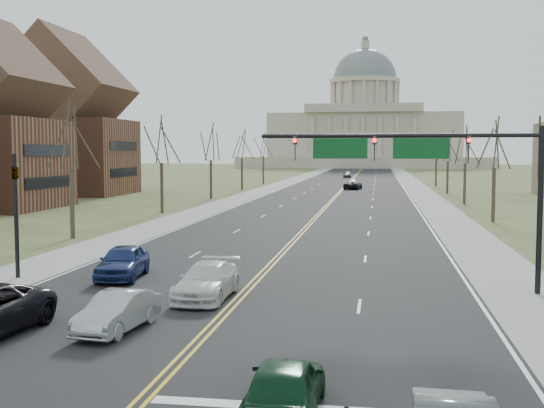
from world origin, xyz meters
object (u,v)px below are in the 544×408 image
(car_nb_inner_lead, at_px, (285,386))
(signal_left, at_px, (16,202))
(car_sb_inner_second, at_px, (207,281))
(car_sb_outer_second, at_px, (123,262))
(car_far_nb, at_px, (353,185))
(signal_mast, at_px, (420,160))
(car_sb_inner_lead, at_px, (117,312))
(car_far_sb, at_px, (347,174))

(car_nb_inner_lead, bearing_deg, signal_left, -45.11)
(signal_left, distance_m, car_sb_inner_second, 11.03)
(car_sb_inner_second, distance_m, car_sb_outer_second, 6.37)
(car_sb_inner_second, height_order, car_far_nb, car_sb_inner_second)
(signal_mast, height_order, signal_left, signal_mast)
(signal_mast, xyz_separation_m, car_far_nb, (-5.79, 79.07, -5.04))
(signal_left, xyz_separation_m, car_sb_inner_second, (10.18, -3.02, -2.98))
(car_sb_inner_second, height_order, car_sb_outer_second, car_sb_outer_second)
(car_sb_inner_lead, distance_m, car_sb_inner_second, 5.77)
(car_sb_inner_second, height_order, car_far_sb, car_far_sb)
(car_nb_inner_lead, relative_size, car_sb_inner_second, 0.84)
(car_nb_inner_lead, bearing_deg, signal_mast, -104.45)
(car_sb_inner_second, bearing_deg, car_nb_inner_lead, -66.66)
(car_sb_outer_second, bearing_deg, car_nb_inner_lead, -63.88)
(signal_mast, relative_size, car_far_sb, 2.82)
(signal_mast, relative_size, signal_left, 2.02)
(signal_mast, distance_m, car_nb_inner_lead, 16.35)
(car_nb_inner_lead, height_order, car_far_nb, car_nb_inner_lead)
(signal_left, height_order, car_sb_inner_lead, signal_left)
(car_nb_inner_lead, bearing_deg, car_sb_inner_second, -67.93)
(car_nb_inner_lead, bearing_deg, car_far_sb, -88.13)
(car_far_sb, bearing_deg, car_sb_inner_lead, -95.67)
(car_far_nb, bearing_deg, car_far_sb, -78.29)
(car_sb_inner_second, bearing_deg, car_far_sb, 91.14)
(signal_mast, relative_size, car_sb_inner_second, 2.42)
(car_sb_outer_second, distance_m, car_far_nb, 78.75)
(signal_mast, bearing_deg, car_sb_inner_lead, -140.95)
(car_sb_inner_lead, height_order, car_sb_inner_second, car_sb_inner_second)
(signal_mast, xyz_separation_m, car_far_sb, (-8.88, 125.81, -5.02))
(signal_left, xyz_separation_m, car_nb_inner_lead, (15.12, -15.07, -2.99))
(car_far_nb, bearing_deg, signal_mast, 102.11)
(car_sb_inner_lead, height_order, car_far_nb, car_far_nb)
(signal_left, relative_size, car_far_nb, 1.17)
(signal_mast, xyz_separation_m, car_sb_inner_lead, (-10.50, -8.52, -5.08))
(signal_mast, relative_size, car_sb_inner_lead, 3.00)
(car_far_sb, bearing_deg, car_sb_outer_second, -97.28)
(car_far_nb, relative_size, car_far_sb, 1.19)
(signal_mast, height_order, car_sb_outer_second, signal_mast)
(car_far_sb, bearing_deg, car_sb_inner_second, -94.93)
(signal_mast, height_order, car_sb_inner_lead, signal_mast)
(car_sb_inner_second, distance_m, car_far_nb, 82.14)
(car_sb_inner_lead, relative_size, car_far_nb, 0.79)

